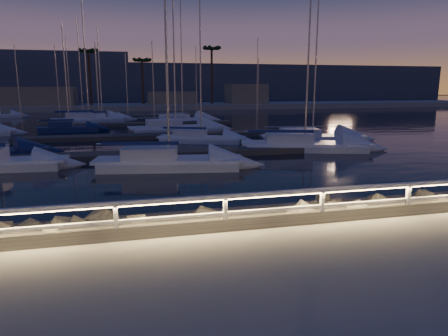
{
  "coord_description": "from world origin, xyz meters",
  "views": [
    {
      "loc": [
        -1.61,
        -10.49,
        4.04
      ],
      "look_at": [
        1.94,
        4.0,
        0.97
      ],
      "focal_mm": 32.0,
      "sensor_mm": 36.0,
      "label": 1
    }
  ],
  "objects_px": {
    "sailboat_d": "(310,137)",
    "sailboat_k": "(87,119)",
    "guard_rail": "(188,207)",
    "sailboat_h": "(301,144)",
    "sailboat_e": "(68,128)",
    "sailboat_g": "(173,128)",
    "sailboat_n": "(101,118)",
    "sailboat_c": "(199,138)",
    "sailboat_b": "(165,161)",
    "sailboat_l": "(181,120)"
  },
  "relations": [
    {
      "from": "sailboat_b",
      "to": "sailboat_l",
      "type": "distance_m",
      "value": 28.28
    },
    {
      "from": "sailboat_b",
      "to": "sailboat_h",
      "type": "distance_m",
      "value": 11.25
    },
    {
      "from": "sailboat_b",
      "to": "sailboat_k",
      "type": "bearing_deg",
      "value": 111.67
    },
    {
      "from": "sailboat_d",
      "to": "sailboat_g",
      "type": "xyz_separation_m",
      "value": [
        -10.37,
        10.0,
        0.05
      ]
    },
    {
      "from": "sailboat_g",
      "to": "sailboat_k",
      "type": "height_order",
      "value": "sailboat_g"
    },
    {
      "from": "sailboat_h",
      "to": "sailboat_k",
      "type": "height_order",
      "value": "sailboat_h"
    },
    {
      "from": "sailboat_d",
      "to": "sailboat_k",
      "type": "height_order",
      "value": "sailboat_k"
    },
    {
      "from": "sailboat_b",
      "to": "sailboat_h",
      "type": "relative_size",
      "value": 0.91
    },
    {
      "from": "sailboat_e",
      "to": "sailboat_h",
      "type": "height_order",
      "value": "sailboat_h"
    },
    {
      "from": "sailboat_h",
      "to": "sailboat_c",
      "type": "bearing_deg",
      "value": 154.2
    },
    {
      "from": "guard_rail",
      "to": "sailboat_d",
      "type": "bearing_deg",
      "value": 56.48
    },
    {
      "from": "sailboat_l",
      "to": "sailboat_n",
      "type": "bearing_deg",
      "value": 130.01
    },
    {
      "from": "sailboat_c",
      "to": "sailboat_d",
      "type": "distance_m",
      "value": 9.37
    },
    {
      "from": "guard_rail",
      "to": "sailboat_c",
      "type": "bearing_deg",
      "value": 79.04
    },
    {
      "from": "sailboat_c",
      "to": "sailboat_b",
      "type": "bearing_deg",
      "value": -87.69
    },
    {
      "from": "guard_rail",
      "to": "sailboat_k",
      "type": "height_order",
      "value": "sailboat_k"
    },
    {
      "from": "sailboat_d",
      "to": "sailboat_l",
      "type": "height_order",
      "value": "sailboat_l"
    },
    {
      "from": "sailboat_d",
      "to": "sailboat_h",
      "type": "distance_m",
      "value": 4.75
    },
    {
      "from": "sailboat_c",
      "to": "sailboat_e",
      "type": "relative_size",
      "value": 1.13
    },
    {
      "from": "sailboat_c",
      "to": "sailboat_e",
      "type": "height_order",
      "value": "sailboat_c"
    },
    {
      "from": "sailboat_b",
      "to": "sailboat_g",
      "type": "relative_size",
      "value": 0.89
    },
    {
      "from": "guard_rail",
      "to": "sailboat_c",
      "type": "relative_size",
      "value": 3.61
    },
    {
      "from": "sailboat_b",
      "to": "sailboat_d",
      "type": "relative_size",
      "value": 0.98
    },
    {
      "from": "sailboat_e",
      "to": "sailboat_d",
      "type": "bearing_deg",
      "value": -32.63
    },
    {
      "from": "sailboat_l",
      "to": "guard_rail",
      "type": "bearing_deg",
      "value": -118.9
    },
    {
      "from": "sailboat_g",
      "to": "sailboat_n",
      "type": "bearing_deg",
      "value": 113.19
    },
    {
      "from": "sailboat_k",
      "to": "sailboat_n",
      "type": "height_order",
      "value": "sailboat_k"
    },
    {
      "from": "sailboat_n",
      "to": "sailboat_l",
      "type": "bearing_deg",
      "value": -35.73
    },
    {
      "from": "sailboat_b",
      "to": "sailboat_e",
      "type": "distance_m",
      "value": 22.76
    },
    {
      "from": "sailboat_b",
      "to": "sailboat_c",
      "type": "relative_size",
      "value": 1.17
    },
    {
      "from": "sailboat_e",
      "to": "sailboat_n",
      "type": "xyz_separation_m",
      "value": [
        2.64,
        12.0,
        0.01
      ]
    },
    {
      "from": "sailboat_h",
      "to": "sailboat_b",
      "type": "bearing_deg",
      "value": -141.07
    },
    {
      "from": "sailboat_d",
      "to": "sailboat_l",
      "type": "bearing_deg",
      "value": 120.6
    },
    {
      "from": "sailboat_e",
      "to": "sailboat_g",
      "type": "distance_m",
      "value": 10.96
    },
    {
      "from": "sailboat_b",
      "to": "sailboat_c",
      "type": "distance_m",
      "value": 10.95
    },
    {
      "from": "sailboat_e",
      "to": "sailboat_l",
      "type": "distance_m",
      "value": 14.24
    },
    {
      "from": "sailboat_d",
      "to": "sailboat_h",
      "type": "height_order",
      "value": "sailboat_h"
    },
    {
      "from": "sailboat_c",
      "to": "sailboat_n",
      "type": "xyz_separation_m",
      "value": [
        -9.11,
        23.05,
        0.02
      ]
    },
    {
      "from": "sailboat_e",
      "to": "sailboat_g",
      "type": "xyz_separation_m",
      "value": [
        10.54,
        -3.0,
        0.07
      ]
    },
    {
      "from": "sailboat_h",
      "to": "sailboat_k",
      "type": "xyz_separation_m",
      "value": [
        -17.34,
        27.75,
        0.02
      ]
    },
    {
      "from": "guard_rail",
      "to": "sailboat_l",
      "type": "height_order",
      "value": "sailboat_l"
    },
    {
      "from": "sailboat_b",
      "to": "sailboat_d",
      "type": "xyz_separation_m",
      "value": [
        12.96,
        8.32,
        -0.04
      ]
    },
    {
      "from": "sailboat_k",
      "to": "sailboat_g",
      "type": "bearing_deg",
      "value": -67.06
    },
    {
      "from": "sailboat_h",
      "to": "sailboat_e",
      "type": "bearing_deg",
      "value": 153.42
    },
    {
      "from": "sailboat_c",
      "to": "sailboat_h",
      "type": "distance_m",
      "value": 8.86
    },
    {
      "from": "guard_rail",
      "to": "sailboat_e",
      "type": "distance_m",
      "value": 34.19
    },
    {
      "from": "sailboat_h",
      "to": "sailboat_l",
      "type": "height_order",
      "value": "sailboat_h"
    },
    {
      "from": "guard_rail",
      "to": "sailboat_k",
      "type": "bearing_deg",
      "value": 98.3
    },
    {
      "from": "guard_rail",
      "to": "sailboat_e",
      "type": "relative_size",
      "value": 4.07
    },
    {
      "from": "sailboat_h",
      "to": "guard_rail",
      "type": "bearing_deg",
      "value": -107.4
    }
  ]
}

